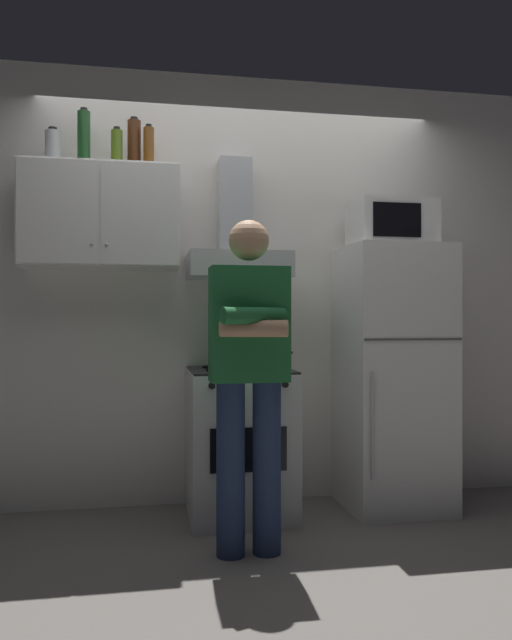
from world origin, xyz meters
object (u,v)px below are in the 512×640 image
Objects in this scene: stove_oven at (240,442)px; person_standing at (249,371)px; bottle_beer_brown at (149,147)px; range_hood at (237,246)px; cooking_pot at (266,359)px; microwave at (391,225)px; bottle_canister_steel at (53,146)px; bottle_rum_dark at (134,144)px; bottle_olive_oil at (117,147)px; bottle_wine_green at (84,138)px; refrigerator at (393,377)px; upper_cabinet at (101,217)px.

stove_oven is 0.77m from person_standing.
person_standing is 6.55× the size of bottle_beer_brown.
range_hood reaches higher than cooking_pot.
microwave is 2.41× the size of bottle_canister_steel.
bottle_rum_dark is (-0.08, 0.04, 0.03)m from bottle_beer_brown.
bottle_olive_oil is at bearing -177.31° from bottle_beer_brown.
bottle_wine_green reaches higher than bottle_canister_steel.
range_hood is 1.09m from bottle_wine_green.
range_hood is at bearing 172.45° from refrigerator.
refrigerator is 0.94m from microwave.
range_hood reaches higher than refrigerator.
bottle_rum_dark reaches higher than bottle_beer_brown.
range_hood reaches higher than stove_oven.
bottle_wine_green is at bearing 177.20° from bottle_beer_brown.
microwave is at bearing -3.11° from bottle_wine_green.
bottle_canister_steel is at bearing -179.74° from bottle_olive_oil.
bottle_rum_dark is at bearing 126.86° from person_standing.
microwave is 1.71m from bottle_olive_oil.
person_standing is 0.52m from cooking_pot.
microwave is 1.60× the size of bottle_rum_dark.
upper_cabinet is 1.03× the size of stove_oven.
refrigerator is 1.17m from person_standing.
upper_cabinet is 1.55m from stove_oven.
bottle_canister_steel reaches higher than stove_oven.
bottle_beer_brown is (0.37, -0.02, -0.04)m from bottle_wine_green.
bottle_rum_dark is at bearing 4.91° from bottle_wine_green.
upper_cabinet is at bearing 174.96° from bottle_beer_brown.
bottle_beer_brown is at bearing 176.81° from microwave.
bottle_wine_green reaches higher than person_standing.
bottle_rum_dark is (-0.61, 0.02, 0.60)m from range_hood.
bottle_beer_brown is (-0.48, 0.71, 1.27)m from person_standing.
stove_oven is 1.87m from bottle_rum_dark.
bottle_beer_brown is at bearing -177.25° from range_hood.
range_hood reaches higher than person_standing.
bottle_canister_steel is (-1.07, -0.04, 0.55)m from range_hood.
person_standing is (-0.05, -0.73, -0.70)m from range_hood.
refrigerator is 5.07× the size of cooking_pot.
microwave is at bearing -2.54° from bottle_olive_oil.
bottle_rum_dark is at bearing 27.46° from bottle_olive_oil.
bottle_wine_green is (-0.19, 0.03, 0.05)m from bottle_olive_oil.
refrigerator is 4.85× the size of bottle_wine_green.
person_standing is (-1.00, -0.61, 0.10)m from refrigerator.
bottle_canister_steel reaches higher than microwave.
bottle_beer_brown is at bearing -5.04° from upper_cabinet.
bottle_beer_brown is (0.27, -0.02, 0.42)m from upper_cabinet.
range_hood is at bearing 0.09° from upper_cabinet.
upper_cabinet is 2.73× the size of bottle_wine_green.
bottle_wine_green reaches higher than range_hood.
stove_oven is at bearing -10.87° from bottle_beer_brown.
bottle_rum_dark is (0.46, 0.05, 0.05)m from bottle_canister_steel.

